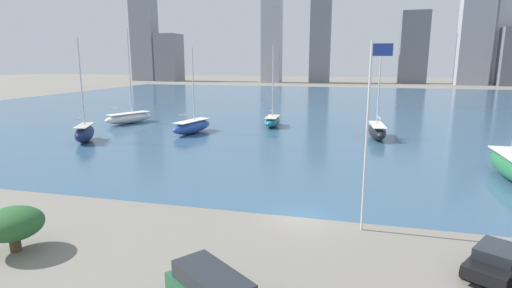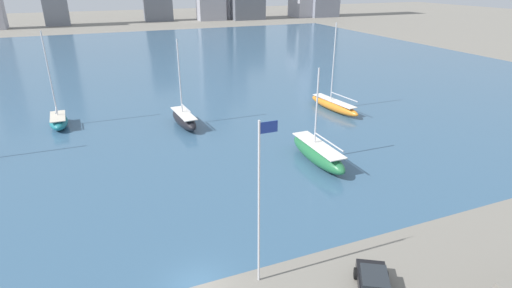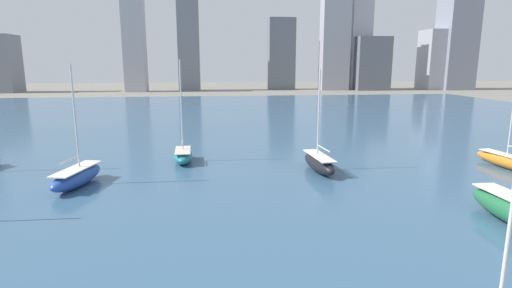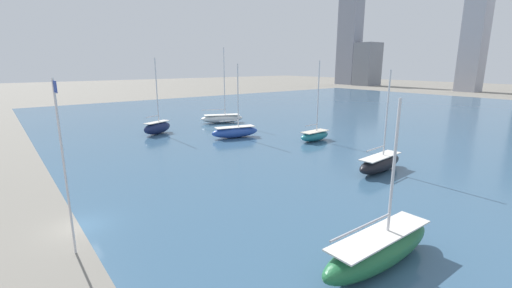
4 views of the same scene
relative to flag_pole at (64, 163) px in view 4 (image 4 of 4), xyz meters
The scene contains 9 objects.
ground_plane 7.54m from the flag_pole, 165.59° to the left, with size 500.00×500.00×0.00m, color gray.
harbor_water 71.44m from the flag_pole, 93.29° to the left, with size 180.00×140.00×0.00m.
flag_pole is the anchor object (origin of this frame).
sailboat_white 52.29m from the flag_pole, 137.14° to the left, with size 5.97×9.33×15.62m.
sailboat_blue 38.10m from the flag_pole, 129.44° to the left, with size 4.25×8.57×12.33m.
sailboat_teal 40.82m from the flag_pole, 110.03° to the left, with size 2.57×6.27×12.82m.
sailboat_green 20.40m from the flag_pole, 48.32° to the left, with size 2.48×10.25×10.42m.
sailboat_black 32.38m from the flag_pole, 86.21° to the left, with size 2.81×8.39×11.71m.
sailboat_navy 40.60m from the flag_pole, 150.52° to the left, with size 4.20×6.39×13.37m.
Camera 4 is at (27.72, -4.06, 12.34)m, focal length 24.00 mm.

